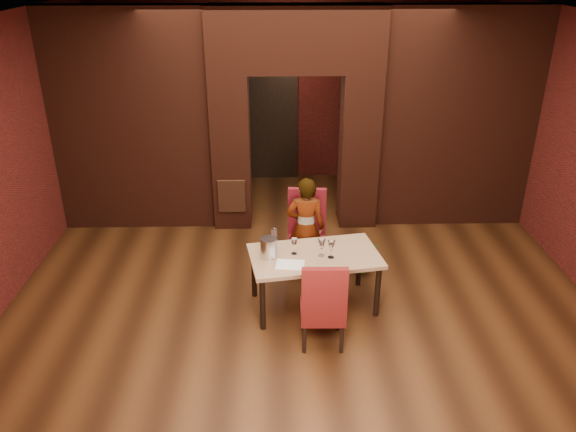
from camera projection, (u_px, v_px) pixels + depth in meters
name	position (u px, v px, depth m)	size (l,w,h in m)	color
floor	(300.00, 289.00, 7.02)	(8.00, 8.00, 0.00)	#492812
ceiling	(303.00, 20.00, 5.66)	(7.00, 8.00, 0.04)	silver
wall_back	(291.00, 91.00, 9.96)	(7.00, 0.04, 3.20)	maroon
pillar_left	(231.00, 151.00, 8.32)	(0.55, 0.55, 2.30)	maroon
pillar_right	(359.00, 150.00, 8.36)	(0.55, 0.55, 2.30)	maroon
lintel	(296.00, 39.00, 7.66)	(2.45, 0.55, 0.90)	maroon
wing_wall_left	(132.00, 122.00, 8.10)	(2.27, 0.35, 3.20)	maroon
wing_wall_right	(457.00, 120.00, 8.20)	(2.27, 0.35, 3.20)	maroon
vent_panel	(232.00, 196.00, 8.31)	(0.40, 0.03, 0.50)	#98512C
rear_door	(269.00, 122.00, 10.13)	(0.90, 0.08, 2.10)	black
rear_door_frame	(269.00, 123.00, 10.09)	(1.02, 0.04, 2.22)	black
dining_table	(314.00, 280.00, 6.56)	(1.47, 0.83, 0.69)	tan
chair_far	(306.00, 234.00, 7.21)	(0.49, 0.49, 1.09)	maroon
chair_near	(323.00, 301.00, 5.87)	(0.46, 0.46, 1.02)	maroon
person_seated	(305.00, 228.00, 7.07)	(0.49, 0.32, 1.35)	white
wine_glass_a	(294.00, 246.00, 6.39)	(0.08, 0.08, 0.19)	silver
wine_glass_b	(322.00, 247.00, 6.34)	(0.09, 0.09, 0.21)	white
wine_glass_c	(331.00, 249.00, 6.30)	(0.09, 0.09, 0.22)	white
tasting_sheet	(290.00, 265.00, 6.20)	(0.31, 0.23, 0.00)	white
wine_bucket	(269.00, 248.00, 6.31)	(0.19, 0.19, 0.23)	#BCBBC3
water_bottle	(274.00, 238.00, 6.49)	(0.06, 0.06, 0.27)	white
potted_plant	(361.00, 256.00, 7.33)	(0.40, 0.34, 0.44)	#275D1B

